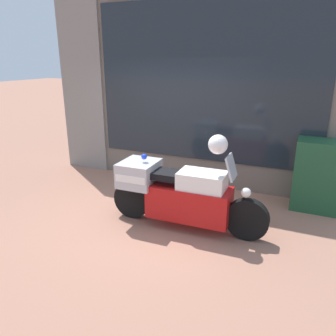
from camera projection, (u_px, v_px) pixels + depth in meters
ground_plane at (137, 216)px, 5.44m from camera, size 60.00×60.00×0.00m
shop_building at (163, 83)px, 6.70m from camera, size 5.72×0.55×3.98m
window_display at (203, 159)px, 6.87m from camera, size 4.20×0.30×1.97m
paramedic_motorcycle at (178, 193)px, 4.96m from camera, size 2.46×0.64×1.22m
utility_cabinet at (318, 176)px, 5.52m from camera, size 0.78×0.53×1.21m
white_helmet at (218, 145)px, 4.50m from camera, size 0.27×0.27×0.27m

